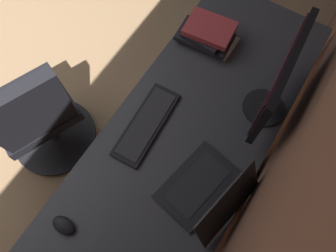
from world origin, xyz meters
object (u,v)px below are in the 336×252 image
(drawer_pedestal, at_px, (186,165))
(office_chair, at_px, (38,119))
(monitor_secondary, at_px, (278,81))
(mouse_main, at_px, (64,225))
(laptop_leftmost, at_px, (209,192))
(book_stack_near, at_px, (208,34))
(keyboard_main, at_px, (146,124))

(drawer_pedestal, xyz_separation_m, office_chair, (0.24, -0.84, 0.11))
(monitor_secondary, relative_size, mouse_main, 4.83)
(drawer_pedestal, distance_m, mouse_main, 0.76)
(drawer_pedestal, bearing_deg, laptop_leftmost, 48.22)
(monitor_secondary, bearing_deg, book_stack_near, -115.75)
(drawer_pedestal, xyz_separation_m, mouse_main, (0.60, -0.25, 0.40))
(mouse_main, bearing_deg, monitor_secondary, 153.73)
(drawer_pedestal, bearing_deg, monitor_secondary, 148.09)
(laptop_leftmost, bearing_deg, keyboard_main, -108.13)
(office_chair, bearing_deg, drawer_pedestal, 105.94)
(keyboard_main, xyz_separation_m, office_chair, (0.20, -0.62, -0.28))
(monitor_secondary, xyz_separation_m, mouse_main, (0.93, -0.46, -0.23))
(keyboard_main, relative_size, office_chair, 0.44)
(drawer_pedestal, bearing_deg, mouse_main, -22.85)
(monitor_secondary, distance_m, keyboard_main, 0.61)
(book_stack_near, height_order, office_chair, office_chair)
(book_stack_near, bearing_deg, monitor_secondary, 64.25)
(drawer_pedestal, xyz_separation_m, monitor_secondary, (-0.33, 0.21, 0.63))
(monitor_secondary, relative_size, office_chair, 0.52)
(drawer_pedestal, distance_m, office_chair, 0.88)
(monitor_secondary, distance_m, office_chair, 1.30)
(laptop_leftmost, distance_m, office_chair, 1.08)
(laptop_leftmost, relative_size, office_chair, 0.41)
(laptop_leftmost, distance_m, book_stack_near, 0.82)
(monitor_secondary, height_order, mouse_main, monitor_secondary)
(keyboard_main, relative_size, book_stack_near, 1.42)
(keyboard_main, distance_m, book_stack_near, 0.58)
(monitor_secondary, relative_size, book_stack_near, 1.66)
(mouse_main, xyz_separation_m, book_stack_near, (-1.14, 0.04, 0.04))
(laptop_leftmost, xyz_separation_m, book_stack_near, (-0.71, -0.40, 0.00))
(drawer_pedestal, relative_size, mouse_main, 6.68)
(mouse_main, bearing_deg, office_chair, -121.44)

